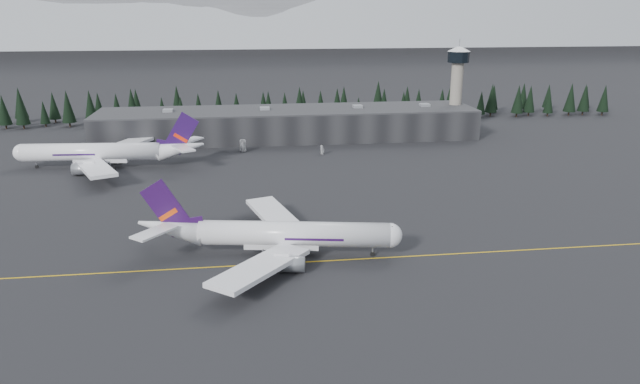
{
  "coord_description": "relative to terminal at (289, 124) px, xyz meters",
  "views": [
    {
      "loc": [
        -17.72,
        -116.45,
        53.28
      ],
      "look_at": [
        0.0,
        20.0,
        9.0
      ],
      "focal_mm": 32.0,
      "sensor_mm": 36.0,
      "label": 1
    }
  ],
  "objects": [
    {
      "name": "ground",
      "position": [
        0.0,
        -125.0,
        -6.3
      ],
      "size": [
        1400.0,
        1400.0,
        0.0
      ],
      "primitive_type": "plane",
      "color": "black",
      "rests_on": "ground"
    },
    {
      "name": "gse_vehicle_a",
      "position": [
        -19.63,
        -22.59,
        -5.59
      ],
      "size": [
        2.43,
        5.16,
        1.43
      ],
      "primitive_type": "imported",
      "rotation": [
        0.0,
        0.0,
        0.01
      ],
      "color": "silver",
      "rests_on": "ground"
    },
    {
      "name": "treeline",
      "position": [
        0.0,
        37.0,
        1.2
      ],
      "size": [
        360.0,
        20.0,
        15.0
      ],
      "primitive_type": "cube",
      "color": "black",
      "rests_on": "ground"
    },
    {
      "name": "gse_vehicle_b",
      "position": [
        10.57,
        -30.84,
        -5.66
      ],
      "size": [
        4.02,
        2.62,
        1.27
      ],
      "primitive_type": "imported",
      "rotation": [
        0.0,
        0.0,
        -1.24
      ],
      "color": "silver",
      "rests_on": "ground"
    },
    {
      "name": "control_tower",
      "position": [
        75.0,
        3.0,
        17.11
      ],
      "size": [
        10.0,
        10.0,
        37.7
      ],
      "color": "gray",
      "rests_on": "ground"
    },
    {
      "name": "jet_parked",
      "position": [
        -66.15,
        -39.39,
        -0.81
      ],
      "size": [
        66.26,
        61.0,
        19.48
      ],
      "rotation": [
        0.0,
        0.0,
        3.07
      ],
      "color": "white",
      "rests_on": "ground"
    },
    {
      "name": "jet_main",
      "position": [
        -13.38,
        -121.8,
        -1.32
      ],
      "size": [
        59.66,
        54.64,
        17.66
      ],
      "rotation": [
        0.0,
        0.0,
        -0.17
      ],
      "color": "white",
      "rests_on": "ground"
    },
    {
      "name": "mountain_ridge",
      "position": [
        0.0,
        875.0,
        -6.3
      ],
      "size": [
        4400.0,
        900.0,
        420.0
      ],
      "primitive_type": null,
      "color": "white",
      "rests_on": "ground"
    },
    {
      "name": "terminal",
      "position": [
        0.0,
        0.0,
        0.0
      ],
      "size": [
        160.0,
        30.0,
        12.6
      ],
      "color": "black",
      "rests_on": "ground"
    },
    {
      "name": "taxiline",
      "position": [
        0.0,
        -127.0,
        -6.29
      ],
      "size": [
        400.0,
        0.4,
        0.02
      ],
      "primitive_type": "cube",
      "color": "gold",
      "rests_on": "ground"
    }
  ]
}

